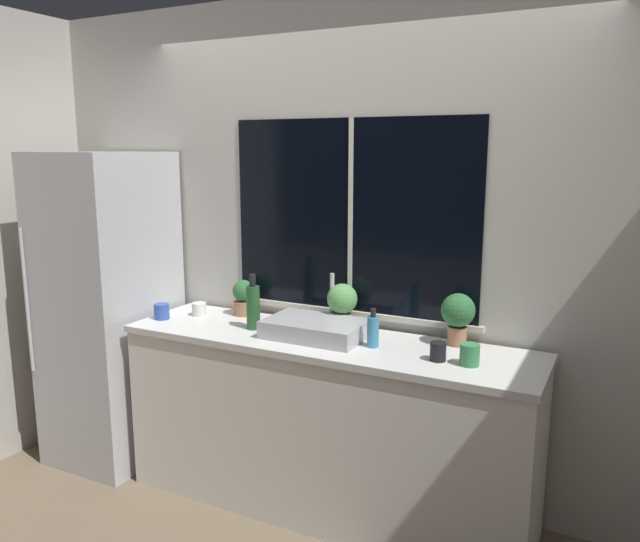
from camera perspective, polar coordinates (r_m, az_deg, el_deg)
The scene contains 15 objects.
ground_plane at distance 3.38m, azimuth -1.84°, elevation -22.86°, with size 14.00×14.00×0.00m, color brown.
wall_back at distance 3.40m, azimuth 3.06°, elevation 2.00°, with size 8.00×0.09×2.70m.
wall_left at distance 5.24m, azimuth -13.65°, elevation 4.89°, with size 0.06×7.00×2.70m.
counter at distance 3.36m, azimuth 0.44°, elevation -13.85°, with size 2.18×0.58×0.94m.
refrigerator at distance 4.00m, azimuth -18.73°, elevation -3.27°, with size 0.62×0.70×1.87m.
sink at distance 3.21m, azimuth -0.38°, elevation -5.25°, with size 0.51×0.38×0.30m.
potted_plant_left at distance 3.65m, azimuth -7.01°, elevation -2.39°, with size 0.13×0.13×0.21m.
potted_plant_center at distance 3.33m, azimuth 2.00°, elevation -2.89°, with size 0.16×0.16×0.25m.
potted_plant_right at distance 3.13m, azimuth 12.50°, elevation -3.86°, with size 0.17×0.17×0.26m.
soap_bottle at distance 3.06m, azimuth 4.86°, elevation -5.48°, with size 0.06×0.06×0.19m.
bottle_tall at distance 3.35m, azimuth -6.14°, elevation -3.22°, with size 0.07×0.07×0.30m.
mug_green at distance 2.88m, azimuth 13.52°, elevation -7.45°, with size 0.09×0.09×0.10m.
mug_blue at distance 3.66m, azimuth -14.27°, elevation -3.60°, with size 0.09×0.09×0.09m.
mug_white at distance 3.69m, azimuth -10.99°, elevation -3.44°, with size 0.08×0.08×0.08m.
mug_black at distance 2.91m, azimuth 10.74°, elevation -7.25°, with size 0.07×0.07×0.09m.
Camera 1 is at (1.36, -2.45, 1.89)m, focal length 35.00 mm.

